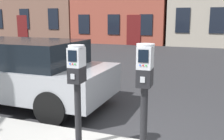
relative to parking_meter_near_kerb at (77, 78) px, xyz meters
The scene contains 3 objects.
parking_meter_near_kerb is the anchor object (origin of this frame).
parking_meter_twin_adjacent 0.92m from the parking_meter_near_kerb, ahead, with size 0.22×0.26×1.46m.
parked_car_navy_coupe 2.88m from the parking_meter_near_kerb, 146.28° to the left, with size 4.43×1.86×1.42m.
Camera 1 is at (1.21, -3.29, 1.90)m, focal length 42.07 mm.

